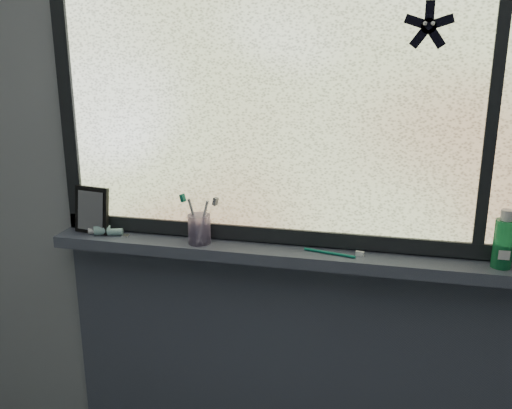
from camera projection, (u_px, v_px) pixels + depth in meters
name	position (u px, v px, depth m)	size (l,w,h in m)	color
wall_back	(290.00, 176.00, 1.88)	(3.00, 0.01, 2.50)	#9EA3A8
windowsill	(285.00, 255.00, 1.88)	(1.62, 0.14, 0.04)	#454C5D
sill_apron	(286.00, 379.00, 2.08)	(1.62, 0.02, 0.98)	#454C5D
window_pane	(290.00, 90.00, 1.78)	(1.50, 0.01, 1.00)	silver
frame_bottom	(288.00, 236.00, 1.91)	(1.60, 0.03, 0.05)	black
frame_left	(67.00, 86.00, 1.95)	(0.05, 0.03, 1.10)	black
frame_mullion	(495.00, 95.00, 1.64)	(0.04, 0.03, 1.00)	black
starfish_sticker	(429.00, 26.00, 1.63)	(0.15, 0.02, 0.15)	black
vanity_mirror	(92.00, 210.00, 2.01)	(0.13, 0.07, 0.17)	black
toothpaste_tube	(107.00, 231.00, 2.00)	(0.18, 0.04, 0.03)	silver
toothbrush_cup	(199.00, 229.00, 1.91)	(0.08, 0.08, 0.10)	#A390BF
toothbrush_lying	(330.00, 252.00, 1.83)	(0.21, 0.02, 0.01)	#0B6B55
mouthwash_bottle	(504.00, 239.00, 1.70)	(0.06, 0.06, 0.15)	#1D9752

